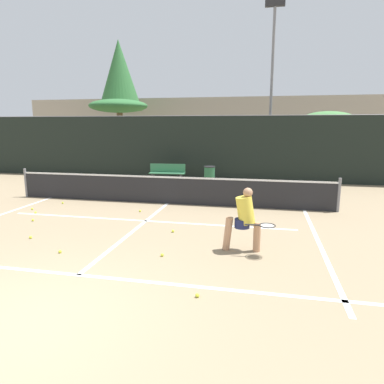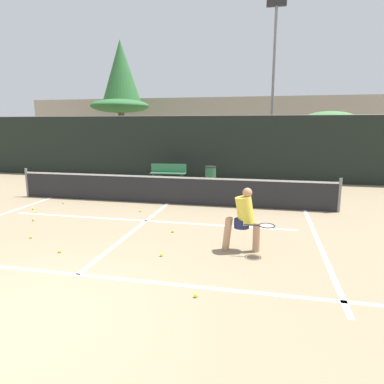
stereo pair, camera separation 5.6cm
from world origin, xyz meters
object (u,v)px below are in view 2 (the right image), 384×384
Objects in this scene: trash_bin at (210,175)px; parked_car at (187,162)px; courtside_bench at (168,172)px; player_practicing at (244,218)px.

parked_car reaches higher than trash_bin.
courtside_bench is 2.11× the size of trash_bin.
trash_bin is at bearing 101.12° from player_practicing.
parked_car is at bearing 105.97° from player_practicing.
parked_car is (-3.97, 11.58, -0.13)m from player_practicing.
player_practicing is 1.72× the size of trash_bin.
player_practicing reaches higher than trash_bin.
courtside_bench is (-4.08, 8.24, -0.26)m from player_practicing.
player_practicing is 0.82× the size of courtside_bench.
player_practicing is at bearing -71.08° from parked_car.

